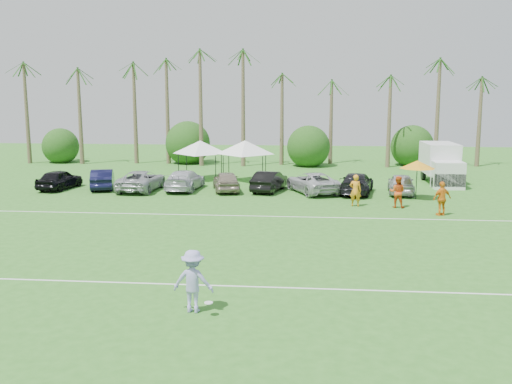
{
  "coord_description": "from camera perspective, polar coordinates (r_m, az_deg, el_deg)",
  "views": [
    {
      "loc": [
        6.09,
        -17.38,
        6.76
      ],
      "look_at": [
        3.26,
        12.75,
        1.6
      ],
      "focal_mm": 40.0,
      "sensor_mm": 36.0,
      "label": 1
    }
  ],
  "objects": [
    {
      "name": "parked_car_6",
      "position": [
        40.03,
        5.66,
        0.95
      ],
      "size": [
        4.26,
        5.72,
        1.44
      ],
      "primitive_type": "imported",
      "rotation": [
        0.0,
        0.0,
        3.55
      ],
      "color": "#B6B7BA",
      "rests_on": "ground"
    },
    {
      "name": "palm_tree_8",
      "position": [
        55.81,
        12.68,
        10.19
      ],
      "size": [
        2.4,
        2.4,
        8.9
      ],
      "color": "brown",
      "rests_on": "ground"
    },
    {
      "name": "ground",
      "position": [
        19.62,
        -13.32,
        -10.75
      ],
      "size": [
        120.0,
        120.0,
        0.0
      ],
      "primitive_type": "plane",
      "color": "#2F7021",
      "rests_on": "ground"
    },
    {
      "name": "field_lines",
      "position": [
        26.96,
        -7.9,
        -4.92
      ],
      "size": [
        80.0,
        12.1,
        0.01
      ],
      "color": "white",
      "rests_on": "ground"
    },
    {
      "name": "palm_tree_6",
      "position": [
        55.47,
        3.28,
        12.2
      ],
      "size": [
        2.4,
        2.4,
        10.9
      ],
      "color": "brown",
      "rests_on": "ground"
    },
    {
      "name": "market_umbrella",
      "position": [
        38.5,
        15.83,
        2.66
      ],
      "size": [
        2.31,
        2.31,
        2.57
      ],
      "color": "black",
      "rests_on": "ground"
    },
    {
      "name": "parked_car_1",
      "position": [
        43.01,
        -15.1,
        1.27
      ],
      "size": [
        2.77,
        4.64,
        1.44
      ],
      "primitive_type": "imported",
      "rotation": [
        0.0,
        0.0,
        3.45
      ],
      "color": "black",
      "rests_on": "ground"
    },
    {
      "name": "parked_car_5",
      "position": [
        40.46,
        1.34,
        1.09
      ],
      "size": [
        2.49,
        4.62,
        1.44
      ],
      "primitive_type": "imported",
      "rotation": [
        0.0,
        0.0,
        2.91
      ],
      "color": "black",
      "rests_on": "ground"
    },
    {
      "name": "sideline_player_b",
      "position": [
        35.54,
        13.96,
        0.0
      ],
      "size": [
        1.09,
        0.94,
        1.93
      ],
      "primitive_type": "imported",
      "rotation": [
        0.0,
        0.0,
        2.89
      ],
      "color": "#DD4F18",
      "rests_on": "ground"
    },
    {
      "name": "box_truck",
      "position": [
        46.03,
        18.04,
        2.82
      ],
      "size": [
        2.37,
        5.99,
        3.08
      ],
      "rotation": [
        0.0,
        0.0,
        0.01
      ],
      "color": "white",
      "rests_on": "ground"
    },
    {
      "name": "bush_tree_1",
      "position": [
        57.87,
        -6.73,
        4.69
      ],
      "size": [
        4.0,
        4.0,
        4.0
      ],
      "color": "brown",
      "rests_on": "ground"
    },
    {
      "name": "bush_tree_3",
      "position": [
        57.46,
        15.32,
        4.38
      ],
      "size": [
        4.0,
        4.0,
        4.0
      ],
      "color": "brown",
      "rests_on": "ground"
    },
    {
      "name": "bush_tree_2",
      "position": [
        56.6,
        5.27,
        4.61
      ],
      "size": [
        4.0,
        4.0,
        4.0
      ],
      "color": "brown",
      "rests_on": "ground"
    },
    {
      "name": "sideline_player_a",
      "position": [
        35.43,
        9.91,
        0.15
      ],
      "size": [
        0.8,
        0.61,
        1.97
      ],
      "primitive_type": "imported",
      "rotation": [
        0.0,
        0.0,
        2.93
      ],
      "color": "orange",
      "rests_on": "ground"
    },
    {
      "name": "parked_car_2",
      "position": [
        41.57,
        -11.4,
        1.13
      ],
      "size": [
        2.62,
        5.29,
        1.44
      ],
      "primitive_type": "imported",
      "rotation": [
        0.0,
        0.0,
        3.1
      ],
      "color": "#9FA1A7",
      "rests_on": "ground"
    },
    {
      "name": "parked_car_0",
      "position": [
        43.76,
        -19.06,
        1.21
      ],
      "size": [
        2.23,
        4.42,
        1.44
      ],
      "primitive_type": "imported",
      "rotation": [
        0.0,
        0.0,
        3.01
      ],
      "color": "black",
      "rests_on": "ground"
    },
    {
      "name": "parked_car_3",
      "position": [
        41.32,
        -7.13,
        1.2
      ],
      "size": [
        2.34,
        5.1,
        1.44
      ],
      "primitive_type": "imported",
      "rotation": [
        0.0,
        0.0,
        3.08
      ],
      "color": "silver",
      "rests_on": "ground"
    },
    {
      "name": "palm_tree_5",
      "position": [
        55.74,
        -0.93,
        11.31
      ],
      "size": [
        2.4,
        2.4,
        9.9
      ],
      "color": "brown",
      "rests_on": "ground"
    },
    {
      "name": "frisbee_player",
      "position": [
        18.18,
        -6.32,
        -8.85
      ],
      "size": [
        1.36,
        0.9,
        2.0
      ],
      "rotation": [
        0.0,
        0.0,
        3.06
      ],
      "color": "#9E9BDC",
      "rests_on": "ground"
    },
    {
      "name": "palm_tree_9",
      "position": [
        56.67,
        17.83,
        10.83
      ],
      "size": [
        2.4,
        2.4,
        9.9
      ],
      "color": "brown",
      "rests_on": "ground"
    },
    {
      "name": "palm_tree_3",
      "position": [
        57.24,
        -9.12,
        12.87
      ],
      "size": [
        2.4,
        2.4,
        11.9
      ],
      "color": "brown",
      "rests_on": "ground"
    },
    {
      "name": "palm_tree_1",
      "position": [
        60.02,
        -17.58,
        10.76
      ],
      "size": [
        2.4,
        2.4,
        9.9
      ],
      "color": "brown",
      "rests_on": "ground"
    },
    {
      "name": "sideline_player_c",
      "position": [
        33.9,
        18.1,
        -0.63
      ],
      "size": [
        1.24,
        0.91,
        1.95
      ],
      "primitive_type": "imported",
      "rotation": [
        0.0,
        0.0,
        3.57
      ],
      "color": "orange",
      "rests_on": "ground"
    },
    {
      "name": "bush_tree_0",
      "position": [
        61.91,
        -18.62,
        4.58
      ],
      "size": [
        4.0,
        4.0,
        4.0
      ],
      "color": "brown",
      "rests_on": "ground"
    },
    {
      "name": "palm_tree_2",
      "position": [
        58.31,
        -12.99,
        11.85
      ],
      "size": [
        2.4,
        2.4,
        10.9
      ],
      "color": "brown",
      "rests_on": "ground"
    },
    {
      "name": "parked_car_4",
      "position": [
        40.53,
        -2.99,
        1.1
      ],
      "size": [
        2.62,
        4.51,
        1.44
      ],
      "primitive_type": "imported",
      "rotation": [
        0.0,
        0.0,
        3.37
      ],
      "color": "gray",
      "rests_on": "ground"
    },
    {
      "name": "parked_car_7",
      "position": [
        40.1,
        10.02,
        0.87
      ],
      "size": [
        2.91,
        5.27,
        1.44
      ],
      "primitive_type": "imported",
      "rotation": [
        0.0,
        0.0,
        2.95
      ],
      "color": "black",
      "rests_on": "ground"
    },
    {
      "name": "canopy_tent_left",
      "position": [
        46.14,
        -5.6,
        5.14
      ],
      "size": [
        4.54,
        4.54,
        3.68
      ],
      "color": "black",
      "rests_on": "ground"
    },
    {
      "name": "parked_car_8",
      "position": [
        40.57,
        14.31,
        0.82
      ],
      "size": [
        2.1,
        4.38,
        1.44
      ],
      "primitive_type": "imported",
      "rotation": [
        0.0,
        0.0,
        3.05
      ],
      "color": "#AFAFB3",
      "rests_on": "ground"
    },
    {
      "name": "palm_tree_4",
      "position": [
        56.3,
        -5.04,
        10.37
      ],
      "size": [
        2.4,
        2.4,
        8.9
      ],
      "color": "brown",
      "rests_on": "ground"
    },
    {
      "name": "canopy_tent_right",
      "position": [
        44.95,
        -1.11,
        5.17
      ],
      "size": [
        4.66,
        4.66,
        3.77
      ],
      "color": "black",
      "rests_on": "ground"
    },
    {
      "name": "palm_tree_0",
      "position": [
        62.1,
        -21.85,
        9.66
      ],
      "size": [
        2.4,
        2.4,
        8.9
      ],
      "color": "brown",
      "rests_on": "ground"
    },
    {
      "name": "palm_tree_10",
      "position": [
        57.95,
        22.8,
        11.37
      ],
      "size": [
        2.4,
        2.4,
        10.9
      ],
      "color": "brown",
      "rests_on": "ground"
    },
    {
      "name": "palm_tree_7",
      "position": [
        55.51,
        7.52,
        13.01
      ],
      "size": [
        2.4,
        2.4,
        11.9
      ],
      "color": "brown",
      "rests_on": "ground"
    }
  ]
}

